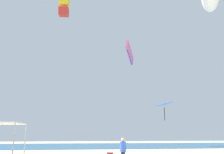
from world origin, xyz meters
The scene contains 6 objects.
ocean_strip centered at (0.00, 27.88, 0.01)m, with size 110.00×21.52×0.03m, color #28608C.
person_leftmost centered at (0.77, 1.06, 0.99)m, with size 0.40×0.44×1.69m.
cooler_box centered at (0.70, 7.17, 0.18)m, with size 0.57×0.37×0.35m.
kite_diamond_blue centered at (12.86, 25.53, 7.01)m, with size 2.69×2.74×3.24m.
kite_parafoil_pink centered at (6.36, 23.70, 15.83)m, with size 2.53×5.06×3.27m.
kite_box_yellow centered at (-5.15, 21.08, 22.41)m, with size 1.67×1.83×3.36m.
Camera 1 is at (-2.29, -15.31, 1.91)m, focal length 38.36 mm.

